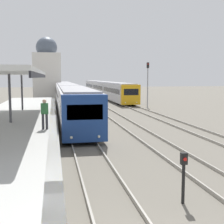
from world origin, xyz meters
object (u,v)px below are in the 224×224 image
signal_post_near (184,172)px  signal_mast_far (148,80)px  person_on_platform (45,112)px  train_near (67,95)px  train_far (104,88)px

signal_post_near → signal_mast_far: size_ratio=0.28×
signal_post_near → signal_mast_far: signal_mast_far is taller
person_on_platform → train_near: (2.18, 22.36, -0.27)m
train_near → signal_post_near: (2.18, -31.08, -0.68)m
train_near → signal_post_near: 31.17m
person_on_platform → train_far: size_ratio=0.04×
signal_post_near → person_on_platform: bearing=116.5°
train_far → signal_post_near: (-6.10, -53.53, -0.68)m
signal_post_near → signal_mast_far: bearing=75.0°
train_far → signal_post_near: train_far is taller
train_far → train_near: bearing=-110.2°
signal_post_near → signal_mast_far: (7.85, 29.28, 2.54)m
train_near → person_on_platform: bearing=-95.6°
train_far → person_on_platform: bearing=-103.1°
person_on_platform → train_far: train_far is taller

